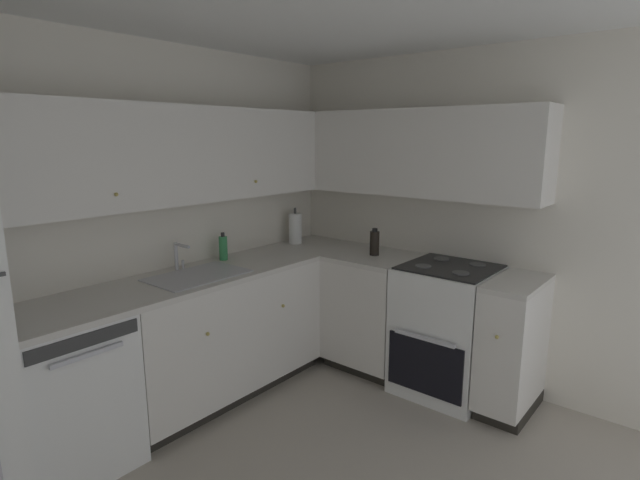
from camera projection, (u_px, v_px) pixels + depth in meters
name	position (u px, v px, depth m)	size (l,w,h in m)	color
wall_back	(129.00, 231.00, 3.20)	(3.67, 0.05, 2.42)	silver
wall_right	(485.00, 222.00, 3.54)	(0.05, 3.35, 2.42)	silver
dishwasher	(66.00, 393.00, 2.68)	(0.60, 0.63, 0.88)	white
lower_cabinets_back	(219.00, 334.00, 3.48)	(1.51, 0.62, 0.88)	silver
countertop_back	(216.00, 272.00, 3.38)	(2.71, 0.60, 0.04)	beige
lower_cabinets_right	(413.00, 323.00, 3.68)	(0.62, 1.53, 0.88)	silver
countertop_right	(416.00, 265.00, 3.58)	(0.60, 1.53, 0.03)	beige
oven_range	(447.00, 328.00, 3.52)	(0.68, 0.62, 1.06)	white
upper_cabinets_back	(177.00, 155.00, 3.19)	(2.39, 0.34, 0.62)	silver
upper_cabinets_right	(403.00, 152.00, 3.66)	(0.32, 2.08, 0.62)	silver
sink	(198.00, 282.00, 3.24)	(0.62, 0.40, 0.10)	#B7B7BC
faucet	(179.00, 254.00, 3.34)	(0.07, 0.16, 0.19)	silver
soap_bottle	(223.00, 248.00, 3.64)	(0.06, 0.06, 0.21)	#338C4C
paper_towel_roll	(295.00, 228.00, 4.20)	(0.11, 0.11, 0.32)	white
oil_bottle	(375.00, 243.00, 3.78)	(0.07, 0.07, 0.21)	black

